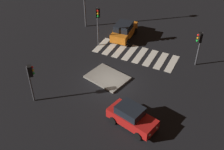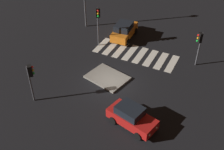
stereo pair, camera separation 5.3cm
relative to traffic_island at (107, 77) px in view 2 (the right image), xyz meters
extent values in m
plane|color=black|center=(-0.75, 0.51, -0.09)|extent=(80.00, 80.00, 0.00)
cube|color=gray|center=(0.00, 0.00, 0.00)|extent=(4.19, 3.51, 0.18)
cube|color=red|center=(-4.36, 4.32, 0.58)|extent=(4.16, 2.55, 0.79)
cube|color=black|center=(-4.13, 4.27, 1.30)|extent=(2.29, 1.95, 0.64)
cylinder|color=black|center=(-5.72, 3.83, 0.22)|extent=(0.66, 0.37, 0.62)
cylinder|color=black|center=(-5.32, 5.41, 0.22)|extent=(0.66, 0.37, 0.62)
cylinder|color=black|center=(-3.39, 3.24, 0.22)|extent=(0.66, 0.37, 0.62)
cylinder|color=black|center=(-2.99, 4.82, 0.22)|extent=(0.66, 0.37, 0.62)
sphere|color=#F2EABF|center=(-6.31, 4.34, 0.58)|extent=(0.21, 0.21, 0.21)
sphere|color=#F2EABF|center=(-6.08, 5.23, 0.58)|extent=(0.21, 0.21, 0.21)
cube|color=orange|center=(1.76, -7.67, 0.64)|extent=(2.10, 4.37, 0.87)
cube|color=black|center=(1.74, -7.41, 1.43)|extent=(1.80, 2.28, 0.71)
cylinder|color=black|center=(2.74, -8.93, 0.25)|extent=(0.29, 0.70, 0.68)
cylinder|color=black|center=(0.96, -9.05, 0.25)|extent=(0.29, 0.70, 0.68)
cylinder|color=black|center=(2.57, -6.30, 0.25)|extent=(0.29, 0.70, 0.68)
cylinder|color=black|center=(0.78, -6.41, 0.25)|extent=(0.29, 0.70, 0.68)
sphere|color=#F2EABF|center=(2.40, -9.72, 0.64)|extent=(0.23, 0.23, 0.23)
sphere|color=#F2EABF|center=(1.40, -9.78, 0.64)|extent=(0.23, 0.23, 0.23)
cylinder|color=#47474C|center=(-6.91, -5.89, 1.73)|extent=(0.14, 0.14, 3.64)
cube|color=black|center=(-6.78, -5.76, 3.07)|extent=(0.54, 0.54, 0.96)
sphere|color=red|center=(-6.65, -5.61, 3.37)|extent=(0.22, 0.22, 0.22)
sphere|color=orange|center=(-6.65, -5.61, 3.07)|extent=(0.22, 0.22, 0.22)
sphere|color=green|center=(-6.65, -5.61, 2.77)|extent=(0.22, 0.22, 0.22)
cylinder|color=#47474C|center=(3.59, -4.83, 2.13)|extent=(0.14, 0.14, 4.45)
cube|color=black|center=(3.48, -4.69, 3.88)|extent=(0.54, 0.53, 0.96)
sphere|color=red|center=(3.35, -4.54, 4.18)|extent=(0.22, 0.22, 0.22)
sphere|color=orange|center=(3.35, -4.54, 3.88)|extent=(0.22, 0.22, 0.22)
sphere|color=green|center=(3.35, -4.54, 3.58)|extent=(0.22, 0.22, 0.22)
cylinder|color=#47474C|center=(4.20, 5.50, 1.71)|extent=(0.14, 0.14, 3.60)
cube|color=black|center=(4.07, 5.38, 3.03)|extent=(0.54, 0.54, 0.96)
sphere|color=red|center=(3.93, 5.24, 3.33)|extent=(0.22, 0.22, 0.22)
sphere|color=orange|center=(3.93, 5.24, 3.03)|extent=(0.22, 0.22, 0.22)
sphere|color=green|center=(3.93, 5.24, 2.73)|extent=(0.22, 0.22, 0.22)
cylinder|color=#47474C|center=(7.12, -8.06, 3.36)|extent=(0.18, 0.18, 6.89)
cube|color=silver|center=(-4.77, -5.00, -0.08)|extent=(0.70, 3.20, 0.02)
cube|color=silver|center=(-3.62, -5.00, -0.08)|extent=(0.70, 3.20, 0.02)
cube|color=silver|center=(-2.47, -5.00, -0.08)|extent=(0.70, 3.20, 0.02)
cube|color=silver|center=(-1.32, -5.00, -0.08)|extent=(0.70, 3.20, 0.02)
cube|color=silver|center=(-0.17, -5.00, -0.08)|extent=(0.70, 3.20, 0.02)
cube|color=silver|center=(0.98, -5.00, -0.08)|extent=(0.70, 3.20, 0.02)
cube|color=silver|center=(2.13, -5.00, -0.08)|extent=(0.70, 3.20, 0.02)
cube|color=silver|center=(3.28, -5.00, -0.08)|extent=(0.70, 3.20, 0.02)
camera|label=1|loc=(-9.59, 18.34, 16.28)|focal=44.92mm
camera|label=2|loc=(-9.64, 18.31, 16.28)|focal=44.92mm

